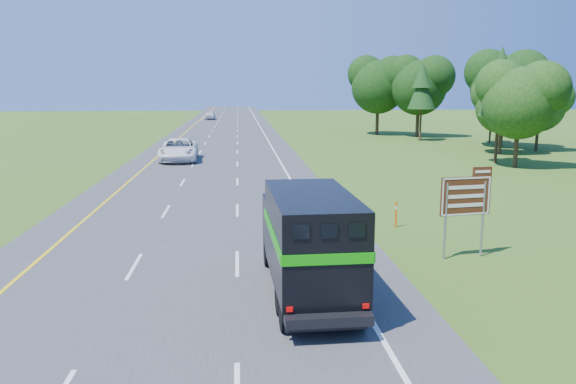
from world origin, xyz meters
name	(u,v)px	position (x,y,z in m)	size (l,w,h in m)	color
road	(220,149)	(0.00, 50.00, 0.02)	(15.00, 260.00, 0.04)	#38383A
lane_markings	(220,149)	(0.00, 50.00, 0.04)	(11.15, 260.00, 0.01)	yellow
tree_wall_right	(576,92)	(26.00, 30.00, 6.00)	(16.00, 100.00, 12.00)	#10350E
horse_truck	(308,239)	(4.01, 7.73, 1.79)	(2.51, 7.44, 3.26)	black
white_suv	(179,150)	(-3.23, 40.64, 0.99)	(3.16, 6.85, 1.90)	white
far_car	(210,115)	(-3.57, 104.47, 0.87)	(1.97, 4.89, 1.67)	silver
exit_sign	(466,200)	(10.31, 11.09, 2.23)	(2.01, 0.36, 3.44)	gray
delineator	(396,214)	(9.08, 15.91, 0.63)	(0.10, 0.05, 1.18)	#E84F0C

